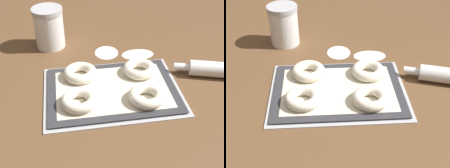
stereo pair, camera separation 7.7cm
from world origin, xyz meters
TOP-DOWN VIEW (x-y plane):
  - ground_plane at (0.00, 0.00)m, footprint 2.80×2.80m
  - baking_tray at (0.01, 0.00)m, footprint 0.41×0.30m
  - baking_mat at (0.01, 0.00)m, footprint 0.39×0.28m
  - bagel_front_left at (-0.10, -0.06)m, footprint 0.11×0.11m
  - bagel_front_right at (0.10, -0.07)m, footprint 0.11×0.11m
  - bagel_back_left at (-0.08, 0.08)m, footprint 0.11×0.11m
  - bagel_back_right at (0.11, 0.07)m, footprint 0.11×0.11m
  - flour_canister at (-0.18, 0.32)m, footprint 0.11×0.11m
  - flour_patch_near at (0.02, 0.23)m, footprint 0.09×0.10m
  - flour_patch_far at (0.13, 0.20)m, footprint 0.12×0.07m

SIDE VIEW (x-z plane):
  - ground_plane at x=0.00m, z-range 0.00..0.00m
  - flour_patch_near at x=0.02m, z-range 0.00..0.00m
  - flour_patch_far at x=0.13m, z-range 0.00..0.00m
  - baking_tray at x=0.01m, z-range 0.00..0.01m
  - baking_mat at x=0.01m, z-range 0.01..0.01m
  - bagel_front_left at x=-0.10m, z-range 0.01..0.04m
  - bagel_front_right at x=0.10m, z-range 0.01..0.04m
  - bagel_back_left at x=-0.08m, z-range 0.01..0.04m
  - bagel_back_right at x=0.11m, z-range 0.01..0.04m
  - flour_canister at x=-0.18m, z-range 0.00..0.15m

